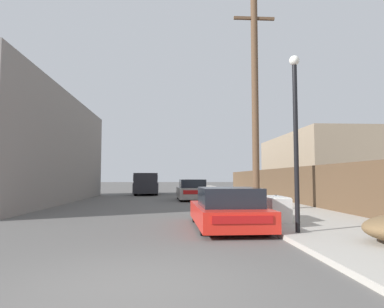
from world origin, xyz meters
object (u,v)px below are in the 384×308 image
Objects in this scene: discarded_fridge at (275,208)px; parked_sports_car_red at (227,210)px; utility_pole at (255,99)px; car_parked_mid at (192,190)px; street_lamp at (296,128)px; car_parked_far at (191,187)px; pickup_truck at (147,184)px.

parked_sports_car_red reaches higher than discarded_fridge.
parked_sports_car_red is at bearing -114.51° from utility_pole.
discarded_fridge is 0.42× the size of car_parked_mid.
parked_sports_car_red is at bearing 133.11° from street_lamp.
parked_sports_car_red is at bearing -92.19° from car_parked_far.
utility_pole is (0.23, 3.38, 4.39)m from discarded_fridge.
utility_pole is (1.93, 4.24, 4.34)m from parked_sports_car_red.
street_lamp is (-0.18, -2.48, 2.27)m from discarded_fridge.
car_parked_far is 1.05× the size of street_lamp.
car_parked_mid reaches higher than car_parked_far.
car_parked_mid is 8.05m from pickup_truck.
pickup_truck is 0.61× the size of utility_pole.
pickup_truck is (-3.86, 19.89, 0.38)m from parked_sports_car_red.
discarded_fridge is at bearing -93.89° from utility_pole.
car_parked_far is 23.24m from street_lamp.
car_parked_far is 17.85m from utility_pole.
utility_pole is (2.25, -8.42, 4.25)m from car_parked_mid.
car_parked_mid is (-2.02, 11.80, 0.14)m from discarded_fridge.
pickup_truck is at bearing 114.02° from car_parked_mid.
parked_sports_car_red is 0.77× the size of pickup_truck.
street_lamp is (1.45, -23.09, 2.18)m from car_parked_far.
street_lamp is (-0.41, -5.87, -2.12)m from utility_pole.
car_parked_mid is 0.87× the size of car_parked_far.
parked_sports_car_red is at bearing -90.66° from car_parked_mid.
utility_pole reaches higher than pickup_truck.
discarded_fridge is 0.19× the size of utility_pole.
parked_sports_car_red is (-1.70, -0.86, 0.05)m from discarded_fridge.
discarded_fridge is 5.54m from utility_pole.
pickup_truck is at bearing 104.03° from street_lamp.
pickup_truck is at bearing 110.30° from utility_pole.
car_parked_far is 0.51× the size of utility_pole.
pickup_truck is (-3.93, -1.58, 0.34)m from car_parked_far.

